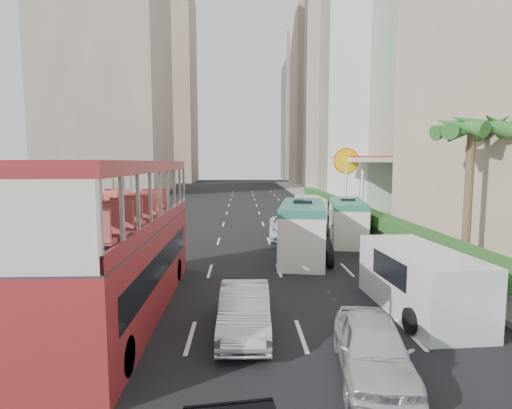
{
  "coord_description": "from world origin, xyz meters",
  "views": [
    {
      "loc": [
        -2.11,
        -13.03,
        5.02
      ],
      "look_at": [
        -1.5,
        4.0,
        3.2
      ],
      "focal_mm": 28.0,
      "sensor_mm": 36.0,
      "label": 1
    }
  ],
  "objects_px": {
    "car_silver_lane_a": "(245,332)",
    "car_silver_lane_b": "(372,376)",
    "panel_van_far": "(310,208)",
    "shell_station": "(374,187)",
    "double_decker_bus": "(123,238)",
    "minibus_near": "(303,230)",
    "minibus_far": "(347,221)",
    "palm_tree": "(468,200)",
    "panel_van_near": "(419,281)",
    "van_asset": "(288,238)"
  },
  "relations": [
    {
      "from": "car_silver_lane_a",
      "to": "car_silver_lane_b",
      "type": "relative_size",
      "value": 1.03
    },
    {
      "from": "panel_van_far",
      "to": "shell_station",
      "type": "bearing_deg",
      "value": 15.65
    },
    {
      "from": "double_decker_bus",
      "to": "shell_station",
      "type": "relative_size",
      "value": 1.38
    },
    {
      "from": "minibus_near",
      "to": "shell_station",
      "type": "distance_m",
      "value": 17.89
    },
    {
      "from": "minibus_far",
      "to": "panel_van_far",
      "type": "height_order",
      "value": "minibus_far"
    },
    {
      "from": "minibus_near",
      "to": "palm_tree",
      "type": "xyz_separation_m",
      "value": [
        6.72,
        -3.55,
        1.94
      ]
    },
    {
      "from": "panel_van_far",
      "to": "shell_station",
      "type": "relative_size",
      "value": 0.62
    },
    {
      "from": "minibus_far",
      "to": "palm_tree",
      "type": "distance_m",
      "value": 8.61
    },
    {
      "from": "panel_van_far",
      "to": "palm_tree",
      "type": "xyz_separation_m",
      "value": [
        3.99,
        -17.24,
        2.39
      ]
    },
    {
      "from": "car_silver_lane_b",
      "to": "minibus_far",
      "type": "bearing_deg",
      "value": 85.6
    },
    {
      "from": "panel_van_near",
      "to": "double_decker_bus",
      "type": "bearing_deg",
      "value": 175.13
    },
    {
      "from": "car_silver_lane_a",
      "to": "shell_station",
      "type": "height_order",
      "value": "shell_station"
    },
    {
      "from": "minibus_near",
      "to": "shell_station",
      "type": "height_order",
      "value": "shell_station"
    },
    {
      "from": "double_decker_bus",
      "to": "panel_van_far",
      "type": "distance_m",
      "value": 23.44
    },
    {
      "from": "minibus_near",
      "to": "panel_van_near",
      "type": "relative_size",
      "value": 1.21
    },
    {
      "from": "double_decker_bus",
      "to": "minibus_far",
      "type": "xyz_separation_m",
      "value": [
        10.55,
        11.69,
        -1.23
      ]
    },
    {
      "from": "car_silver_lane_a",
      "to": "car_silver_lane_b",
      "type": "height_order",
      "value": "car_silver_lane_b"
    },
    {
      "from": "palm_tree",
      "to": "minibus_far",
      "type": "bearing_deg",
      "value": 112.89
    },
    {
      "from": "car_silver_lane_a",
      "to": "shell_station",
      "type": "distance_m",
      "value": 27.62
    },
    {
      "from": "palm_tree",
      "to": "van_asset",
      "type": "bearing_deg",
      "value": 127.36
    },
    {
      "from": "car_silver_lane_b",
      "to": "van_asset",
      "type": "xyz_separation_m",
      "value": [
        0.03,
        17.15,
        0.0
      ]
    },
    {
      "from": "car_silver_lane_a",
      "to": "palm_tree",
      "type": "height_order",
      "value": "palm_tree"
    },
    {
      "from": "panel_van_near",
      "to": "palm_tree",
      "type": "relative_size",
      "value": 0.84
    },
    {
      "from": "panel_van_far",
      "to": "palm_tree",
      "type": "relative_size",
      "value": 0.77
    },
    {
      "from": "minibus_near",
      "to": "palm_tree",
      "type": "distance_m",
      "value": 7.85
    },
    {
      "from": "double_decker_bus",
      "to": "panel_van_near",
      "type": "height_order",
      "value": "double_decker_bus"
    },
    {
      "from": "van_asset",
      "to": "shell_station",
      "type": "height_order",
      "value": "shell_station"
    },
    {
      "from": "car_silver_lane_b",
      "to": "minibus_near",
      "type": "height_order",
      "value": "minibus_near"
    },
    {
      "from": "minibus_far",
      "to": "panel_van_near",
      "type": "bearing_deg",
      "value": -83.71
    },
    {
      "from": "double_decker_bus",
      "to": "car_silver_lane_b",
      "type": "xyz_separation_m",
      "value": [
        6.95,
        -4.21,
        -2.53
      ]
    },
    {
      "from": "double_decker_bus",
      "to": "car_silver_lane_b",
      "type": "distance_m",
      "value": 8.51
    },
    {
      "from": "car_silver_lane_b",
      "to": "panel_van_far",
      "type": "bearing_deg",
      "value": 91.97
    },
    {
      "from": "minibus_far",
      "to": "panel_van_near",
      "type": "distance_m",
      "value": 11.95
    },
    {
      "from": "double_decker_bus",
      "to": "panel_van_far",
      "type": "relative_size",
      "value": 2.22
    },
    {
      "from": "double_decker_bus",
      "to": "car_silver_lane_b",
      "type": "bearing_deg",
      "value": -31.24
    },
    {
      "from": "panel_van_far",
      "to": "shell_station",
      "type": "height_order",
      "value": "shell_station"
    },
    {
      "from": "minibus_far",
      "to": "panel_van_far",
      "type": "distance_m",
      "value": 9.58
    },
    {
      "from": "shell_station",
      "to": "car_silver_lane_a",
      "type": "bearing_deg",
      "value": -115.99
    },
    {
      "from": "minibus_far",
      "to": "car_silver_lane_a",
      "type": "bearing_deg",
      "value": -106.38
    },
    {
      "from": "double_decker_bus",
      "to": "car_silver_lane_b",
      "type": "relative_size",
      "value": 2.74
    },
    {
      "from": "car_silver_lane_b",
      "to": "panel_van_near",
      "type": "height_order",
      "value": "panel_van_near"
    },
    {
      "from": "palm_tree",
      "to": "shell_station",
      "type": "bearing_deg",
      "value": 83.4
    },
    {
      "from": "double_decker_bus",
      "to": "minibus_near",
      "type": "relative_size",
      "value": 1.69
    },
    {
      "from": "van_asset",
      "to": "minibus_near",
      "type": "distance_m",
      "value": 5.57
    },
    {
      "from": "double_decker_bus",
      "to": "car_silver_lane_a",
      "type": "xyz_separation_m",
      "value": [
        3.96,
        -1.7,
        -2.53
      ]
    },
    {
      "from": "minibus_near",
      "to": "palm_tree",
      "type": "bearing_deg",
      "value": -18.11
    },
    {
      "from": "car_silver_lane_b",
      "to": "minibus_far",
      "type": "xyz_separation_m",
      "value": [
        3.61,
        15.91,
        1.3
      ]
    },
    {
      "from": "minibus_near",
      "to": "double_decker_bus",
      "type": "bearing_deg",
      "value": -123.39
    },
    {
      "from": "car_silver_lane_a",
      "to": "minibus_far",
      "type": "relative_size",
      "value": 0.7
    },
    {
      "from": "double_decker_bus",
      "to": "panel_van_near",
      "type": "distance_m",
      "value": 9.92
    }
  ]
}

